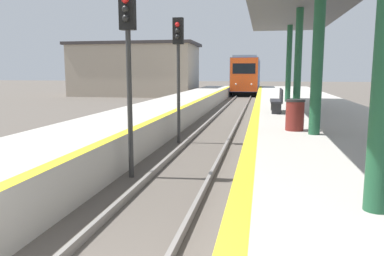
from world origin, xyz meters
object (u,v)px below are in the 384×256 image
signal_near (128,49)px  trash_bin (295,115)px  signal_mid (178,56)px  bench (278,100)px  train (248,75)px

signal_near → trash_bin: bearing=26.4°
signal_near → signal_mid: size_ratio=1.00×
bench → signal_near: bearing=-119.1°
train → bench: bearing=-85.6°
trash_bin → signal_near: bearing=-153.6°
train → signal_near: bearing=-91.8°
train → signal_mid: signal_mid is taller
train → signal_mid: bearing=-91.8°
signal_near → trash_bin: 4.75m
train → bench: size_ratio=10.86×
signal_mid → trash_bin: (3.83, -2.62, -1.69)m
bench → signal_mid: bearing=-150.0°
train → trash_bin: bearing=-85.7°
signal_mid → bench: 4.40m
signal_near → signal_mid: 4.60m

